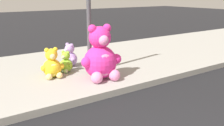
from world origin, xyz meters
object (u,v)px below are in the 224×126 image
at_px(sign_pole, 89,5).
at_px(plush_pink_large, 101,57).
at_px(plush_yellow, 52,66).
at_px(plush_lavender, 69,57).
at_px(plush_lime, 66,63).
at_px(plush_brown, 95,56).

relative_size(sign_pole, plush_pink_large, 2.48).
height_order(plush_pink_large, plush_yellow, plush_pink_large).
bearing_deg(plush_lavender, plush_pink_large, -83.34).
height_order(plush_lavender, plush_lime, plush_lavender).
xyz_separation_m(sign_pole, plush_pink_large, (-0.04, -0.59, -1.18)).
distance_m(sign_pole, plush_pink_large, 1.32).
bearing_deg(plush_lime, plush_yellow, -152.86).
distance_m(plush_pink_large, plush_lavender, 1.41).
height_order(plush_brown, plush_lime, plush_lime).
height_order(plush_pink_large, plush_lavender, plush_pink_large).
distance_m(sign_pole, plush_lavender, 1.65).
bearing_deg(plush_pink_large, plush_lime, 115.54).
bearing_deg(plush_brown, plush_lavender, 172.83).
distance_m(plush_brown, plush_lavender, 0.77).
height_order(sign_pole, plush_lime, sign_pole).
bearing_deg(plush_brown, plush_pink_large, -114.96).
xyz_separation_m(plush_yellow, plush_lime, (0.45, 0.23, -0.07)).
distance_m(plush_pink_large, plush_yellow, 1.20).
bearing_deg(sign_pole, plush_lime, 142.77).
height_order(sign_pole, plush_brown, sign_pole).
bearing_deg(sign_pole, plush_yellow, 171.14).
bearing_deg(plush_brown, plush_yellow, -160.09).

